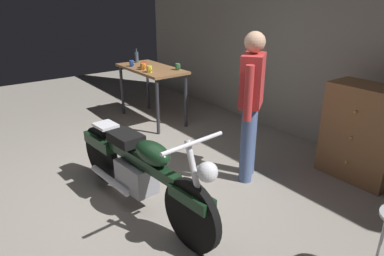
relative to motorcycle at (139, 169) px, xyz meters
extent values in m
plane|color=gray|center=(-0.19, 0.04, -0.45)|extent=(12.00, 12.00, 0.00)
cube|color=gray|center=(-0.19, 2.84, 1.10)|extent=(8.00, 0.12, 3.10)
cube|color=brown|center=(-2.16, 1.43, 0.43)|extent=(1.30, 0.64, 0.04)
cylinder|color=#2D2D33|center=(-2.75, 1.17, -0.02)|extent=(0.05, 0.05, 0.86)
cylinder|color=#2D2D33|center=(-1.57, 1.17, -0.02)|extent=(0.05, 0.05, 0.86)
cylinder|color=#2D2D33|center=(-2.75, 1.69, -0.02)|extent=(0.05, 0.05, 0.86)
cylinder|color=#2D2D33|center=(-1.57, 1.69, -0.02)|extent=(0.05, 0.05, 0.86)
cylinder|color=black|center=(0.76, 0.06, -0.13)|extent=(0.64, 0.12, 0.64)
cylinder|color=black|center=(-0.79, -0.06, -0.13)|extent=(0.64, 0.12, 0.64)
cube|color=black|center=(0.76, 0.06, 0.05)|extent=(0.45, 0.18, 0.10)
cube|color=black|center=(-0.74, -0.06, 0.05)|extent=(0.53, 0.22, 0.12)
cube|color=gray|center=(-0.07, 0.00, -0.11)|extent=(0.46, 0.27, 0.28)
cube|color=black|center=(0.03, 0.01, 0.10)|extent=(1.10, 0.19, 0.10)
ellipsoid|color=black|center=(0.23, 0.02, 0.25)|extent=(0.46, 0.25, 0.20)
cube|color=black|center=(-0.22, -0.01, 0.25)|extent=(0.38, 0.27, 0.10)
cube|color=silver|center=(-0.62, -0.05, 0.27)|extent=(0.26, 0.22, 0.03)
cylinder|color=silver|center=(0.82, 0.07, 0.20)|extent=(0.27, 0.07, 0.68)
cylinder|color=silver|center=(0.78, 0.07, 0.53)|extent=(0.08, 0.60, 0.03)
sphere|color=silver|center=(0.93, 0.08, 0.35)|extent=(0.16, 0.16, 0.16)
cylinder|color=silver|center=(-0.35, -0.17, -0.23)|extent=(0.70, 0.13, 0.07)
cylinder|color=#4A5F8E|center=(0.23, 1.23, -0.01)|extent=(0.15, 0.15, 0.88)
cylinder|color=#4A5F8E|center=(0.12, 1.39, -0.01)|extent=(0.15, 0.15, 0.88)
cube|color=#BF3333|center=(0.17, 1.31, 0.71)|extent=(0.40, 0.44, 0.56)
cylinder|color=#BF3333|center=(0.31, 1.12, 0.63)|extent=(0.09, 0.09, 0.58)
cylinder|color=#BF3333|center=(0.03, 1.51, 0.63)|extent=(0.09, 0.09, 0.58)
sphere|color=tan|center=(0.17, 1.31, 1.11)|extent=(0.22, 0.22, 0.22)
cylinder|color=#B2B2B7|center=(1.87, 0.94, -0.14)|extent=(0.02, 0.02, 0.62)
cube|color=brown|center=(0.94, 2.34, 0.10)|extent=(0.80, 0.44, 1.10)
sphere|color=tan|center=(0.94, 2.11, 0.40)|extent=(0.04, 0.04, 0.04)
sphere|color=tan|center=(0.94, 2.11, 0.10)|extent=(0.04, 0.04, 0.04)
sphere|color=tan|center=(0.94, 2.11, -0.20)|extent=(0.04, 0.04, 0.04)
cylinder|color=#3D7F4C|center=(-1.75, 1.67, 0.50)|extent=(0.07, 0.07, 0.10)
torus|color=#3D7F4C|center=(-1.70, 1.67, 0.51)|extent=(0.06, 0.01, 0.06)
cylinder|color=yellow|center=(-1.86, 1.23, 0.50)|extent=(0.08, 0.08, 0.10)
torus|color=yellow|center=(-1.81, 1.23, 0.51)|extent=(0.06, 0.01, 0.06)
cylinder|color=#2D51AD|center=(-2.42, 1.22, 0.50)|extent=(0.07, 0.07, 0.10)
torus|color=#2D51AD|center=(-2.38, 1.22, 0.50)|extent=(0.06, 0.01, 0.06)
cylinder|color=red|center=(-2.21, 1.33, 0.50)|extent=(0.09, 0.09, 0.09)
torus|color=red|center=(-2.16, 1.33, 0.50)|extent=(0.05, 0.01, 0.05)
cylinder|color=orange|center=(-2.09, 1.25, 0.50)|extent=(0.09, 0.09, 0.10)
torus|color=orange|center=(-2.04, 1.25, 0.51)|extent=(0.06, 0.01, 0.06)
cylinder|color=#3F4C59|center=(-2.68, 1.46, 0.54)|extent=(0.06, 0.06, 0.18)
cylinder|color=#3F4C59|center=(-2.68, 1.46, 0.66)|extent=(0.03, 0.03, 0.05)
cylinder|color=black|center=(-2.68, 1.46, 0.69)|extent=(0.03, 0.03, 0.01)
camera|label=1|loc=(2.66, -1.36, 1.59)|focal=32.22mm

